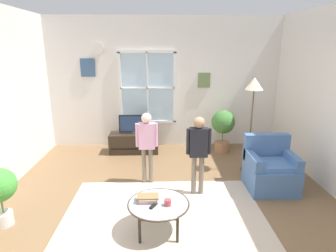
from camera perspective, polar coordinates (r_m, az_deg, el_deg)
ground_plane at (r=4.28m, az=-0.03°, el=-17.03°), size 5.88×6.49×0.02m
back_wall at (r=6.65m, az=-0.95°, el=8.61°), size 5.28×0.17×2.97m
area_rug at (r=4.27m, az=-0.81°, el=-16.91°), size 2.82×1.90×0.01m
tv_stand at (r=6.42m, az=-6.84°, el=-3.35°), size 1.08×0.45×0.44m
television at (r=6.29m, az=-6.97°, el=0.44°), size 0.63×0.08×0.42m
armchair at (r=5.06m, az=19.83°, el=-8.29°), size 0.76×0.74×0.87m
coffee_table at (r=3.71m, az=-1.93°, el=-15.54°), size 0.79×0.79×0.41m
book_stack at (r=3.72m, az=-4.06°, el=-14.32°), size 0.28×0.19×0.08m
cup at (r=3.62m, az=-0.06°, el=-15.13°), size 0.09×0.09×0.08m
remote_near_books at (r=3.62m, az=-2.95°, el=-15.71°), size 0.11×0.14×0.02m
person_pink_shirt at (r=4.80m, az=-4.28°, el=-2.80°), size 0.38×0.17×1.25m
person_black_shirt at (r=4.43m, az=6.14°, el=-4.19°), size 0.39×0.18×1.28m
potted_plant_by_window at (r=6.42m, az=11.00°, el=0.04°), size 0.52×0.52×0.95m
floor_lamp at (r=5.32m, az=16.85°, el=6.28°), size 0.32×0.32×1.78m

